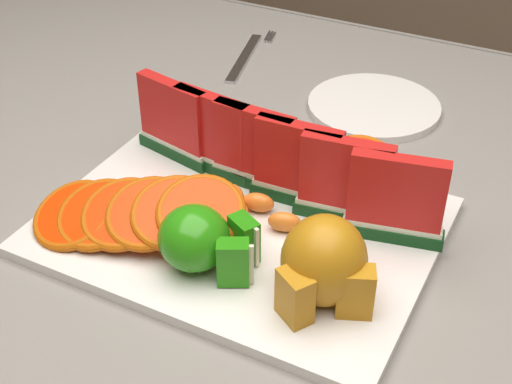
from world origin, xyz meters
TOP-DOWN VIEW (x-y plane):
  - table at (0.00, 0.00)m, footprint 1.40×0.90m
  - tablecloth at (0.00, 0.00)m, footprint 1.53×1.03m
  - platter at (0.04, -0.07)m, footprint 0.40×0.30m
  - apple_cluster at (0.04, -0.14)m, footprint 0.10×0.08m
  - pear_cluster at (0.16, -0.13)m, footprint 0.10×0.11m
  - side_plate at (0.07, 0.25)m, footprint 0.22×0.22m
  - fork at (-0.16, 0.31)m, footprint 0.06×0.19m
  - watermelon_row at (0.05, -0.00)m, footprint 0.39×0.07m
  - orange_fan_front at (-0.05, -0.13)m, footprint 0.24×0.15m
  - orange_fan_back at (0.03, 0.06)m, footprint 0.29×0.11m
  - tangerine_segments at (0.02, -0.05)m, footprint 0.16×0.07m

SIDE VIEW (x-z plane):
  - table at x=0.00m, z-range 0.28..1.03m
  - tablecloth at x=0.00m, z-range 0.62..0.82m
  - fork at x=-0.16m, z-range 0.76..0.76m
  - side_plate at x=0.07m, z-range 0.76..0.77m
  - platter at x=0.04m, z-range 0.76..0.77m
  - tangerine_segments at x=0.02m, z-range 0.77..0.79m
  - orange_fan_back at x=0.03m, z-range 0.77..0.81m
  - orange_fan_front at x=-0.05m, z-range 0.77..0.83m
  - apple_cluster at x=0.04m, z-range 0.77..0.83m
  - pear_cluster at x=0.16m, z-range 0.76..0.85m
  - watermelon_row at x=0.05m, z-range 0.77..0.87m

